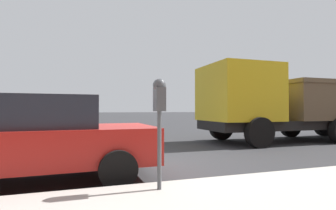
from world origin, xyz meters
The scene contains 4 objects.
ground_plane centered at (0.00, 0.00, 0.00)m, with size 220.00×220.00×0.00m, color #333335.
parking_meter centered at (-2.57, 0.31, 1.37)m, with size 0.21×0.19×1.58m.
car_red centered at (-0.90, 2.18, 0.81)m, with size 2.24×4.27×1.55m.
dump_truck centered at (2.53, -7.08, 1.55)m, with size 2.89×8.26×2.98m.
Camera 1 is at (-6.16, 1.36, 1.30)m, focal length 28.00 mm.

